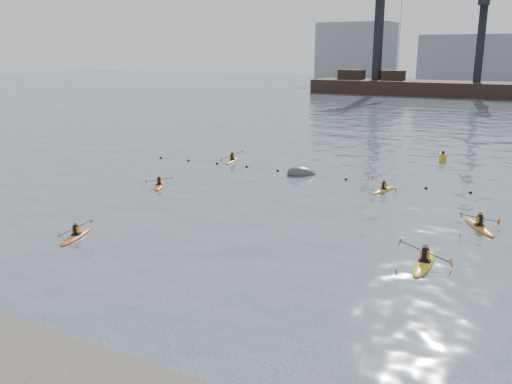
% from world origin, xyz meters
% --- Properties ---
extents(ground, '(400.00, 400.00, 0.00)m').
position_xyz_m(ground, '(0.00, 0.00, 0.00)').
color(ground, '#33404B').
rests_on(ground, ground).
extents(float_line, '(33.24, 0.73, 0.24)m').
position_xyz_m(float_line, '(-0.50, 22.53, 0.03)').
color(float_line, black).
rests_on(float_line, ground).
extents(barge_pier, '(72.00, 19.30, 29.50)m').
position_xyz_m(barge_pier, '(-0.22, 110.00, 1.89)').
color(barge_pier, black).
rests_on(barge_pier, ground).
extents(skyline, '(141.00, 28.00, 22.00)m').
position_xyz_m(skyline, '(2.23, 150.27, 9.25)').
color(skyline, gray).
rests_on(skyline, ground).
extents(kayaker_0, '(2.07, 3.08, 1.23)m').
position_xyz_m(kayaker_0, '(-7.31, 2.77, 0.09)').
color(kayaker_0, '#C45312').
rests_on(kayaker_0, ground).
extents(kayaker_1, '(2.50, 3.67, 1.27)m').
position_xyz_m(kayaker_1, '(9.83, 7.63, 0.11)').
color(kayaker_1, yellow).
rests_on(kayaker_1, ground).
extents(kayaker_2, '(2.03, 2.83, 0.94)m').
position_xyz_m(kayaker_2, '(-10.39, 13.81, 0.09)').
color(kayaker_2, '#DB4C14').
rests_on(kayaker_2, ground).
extents(kayaker_3, '(1.98, 2.98, 1.05)m').
position_xyz_m(kayaker_3, '(4.47, 20.31, 0.09)').
color(kayaker_3, gold).
rests_on(kayaker_3, ground).
extents(kayaker_4, '(2.35, 3.32, 1.14)m').
position_xyz_m(kayaker_4, '(11.45, 14.55, 0.11)').
color(kayaker_4, orange).
rests_on(kayaker_4, ground).
extents(kayaker_5, '(2.22, 3.31, 1.25)m').
position_xyz_m(kayaker_5, '(-10.39, 24.33, 0.10)').
color(kayaker_5, orange).
rests_on(kayaker_5, ground).
extents(mooring_buoy, '(3.02, 2.91, 1.75)m').
position_xyz_m(mooring_buoy, '(-2.74, 22.37, 0.00)').
color(mooring_buoy, '#3A3C3F').
rests_on(mooring_buoy, ground).
extents(nav_buoy, '(0.63, 0.63, 1.15)m').
position_xyz_m(nav_buoy, '(6.27, 33.35, 0.35)').
color(nav_buoy, gold).
rests_on(nav_buoy, ground).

